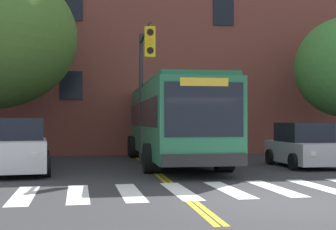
{
  "coord_description": "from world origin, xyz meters",
  "views": [
    {
      "loc": [
        -3.77,
        -9.47,
        1.73
      ],
      "look_at": [
        -0.87,
        8.72,
        1.96
      ],
      "focal_mm": 50.0,
      "sensor_mm": 36.0,
      "label": 1
    }
  ],
  "objects_px": {
    "city_bus": "(170,120)",
    "car_white_near_lane": "(18,148)",
    "traffic_light_overhead": "(145,70)",
    "car_silver_far_lane": "(303,146)"
  },
  "relations": [
    {
      "from": "city_bus",
      "to": "car_silver_far_lane",
      "type": "distance_m",
      "value": 5.43
    },
    {
      "from": "car_white_near_lane",
      "to": "traffic_light_overhead",
      "type": "xyz_separation_m",
      "value": [
        4.33,
        1.2,
        2.78
      ]
    },
    {
      "from": "car_silver_far_lane",
      "to": "car_white_near_lane",
      "type": "bearing_deg",
      "value": -176.91
    },
    {
      "from": "city_bus",
      "to": "car_white_near_lane",
      "type": "height_order",
      "value": "city_bus"
    },
    {
      "from": "city_bus",
      "to": "car_white_near_lane",
      "type": "relative_size",
      "value": 2.82
    },
    {
      "from": "city_bus",
      "to": "traffic_light_overhead",
      "type": "xyz_separation_m",
      "value": [
        -1.3,
        -1.95,
        1.84
      ]
    },
    {
      "from": "city_bus",
      "to": "traffic_light_overhead",
      "type": "relative_size",
      "value": 2.38
    },
    {
      "from": "car_silver_far_lane",
      "to": "traffic_light_overhead",
      "type": "bearing_deg",
      "value": 173.8
    },
    {
      "from": "city_bus",
      "to": "car_white_near_lane",
      "type": "distance_m",
      "value": 6.53
    },
    {
      "from": "city_bus",
      "to": "traffic_light_overhead",
      "type": "distance_m",
      "value": 2.98
    }
  ]
}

